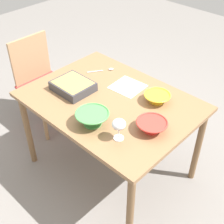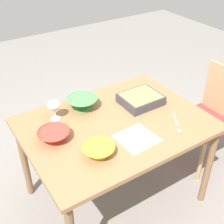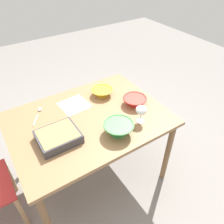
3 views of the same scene
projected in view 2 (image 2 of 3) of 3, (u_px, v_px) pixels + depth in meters
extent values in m
plane|color=gray|center=(115.00, 195.00, 2.49)|extent=(8.00, 8.00, 0.00)
cube|color=olive|center=(116.00, 124.00, 2.07)|extent=(1.25, 0.93, 0.03)
cylinder|color=brown|center=(142.00, 115.00, 2.83)|extent=(0.05, 0.05, 0.72)
cylinder|color=brown|center=(24.00, 161.00, 2.31)|extent=(0.05, 0.05, 0.72)
cylinder|color=brown|center=(208.00, 167.00, 2.26)|extent=(0.05, 0.05, 0.72)
cube|color=#B22D2D|center=(204.00, 121.00, 2.63)|extent=(0.43, 0.43, 0.02)
cylinder|color=tan|center=(169.00, 136.00, 2.80)|extent=(0.04, 0.04, 0.42)
cylinder|color=tan|center=(201.00, 161.00, 2.52)|extent=(0.04, 0.04, 0.42)
cylinder|color=tan|center=(199.00, 123.00, 2.97)|extent=(0.04, 0.04, 0.42)
cylinder|color=white|center=(56.00, 118.00, 2.10)|extent=(0.07, 0.07, 0.01)
cylinder|color=white|center=(55.00, 114.00, 2.08)|extent=(0.01, 0.01, 0.08)
ellipsoid|color=white|center=(54.00, 105.00, 2.04)|extent=(0.09, 0.09, 0.07)
ellipsoid|color=#4C0A19|center=(54.00, 106.00, 2.04)|extent=(0.08, 0.08, 0.04)
cube|color=#38383D|center=(141.00, 99.00, 2.25)|extent=(0.29, 0.25, 0.07)
cube|color=tan|center=(141.00, 96.00, 2.24)|extent=(0.26, 0.22, 0.02)
cylinder|color=yellow|center=(99.00, 154.00, 1.79)|extent=(0.10, 0.10, 0.01)
cone|color=yellow|center=(99.00, 150.00, 1.78)|extent=(0.19, 0.19, 0.05)
torus|color=yellow|center=(99.00, 147.00, 1.76)|extent=(0.20, 0.20, 0.01)
cylinder|color=red|center=(55.00, 139.00, 1.91)|extent=(0.11, 0.11, 0.01)
cone|color=red|center=(54.00, 135.00, 1.89)|extent=(0.20, 0.20, 0.06)
torus|color=red|center=(53.00, 132.00, 1.88)|extent=(0.21, 0.21, 0.01)
cylinder|color=#4C994C|center=(83.00, 108.00, 2.21)|extent=(0.12, 0.12, 0.01)
cone|color=#4C994C|center=(82.00, 103.00, 2.19)|extent=(0.22, 0.22, 0.08)
torus|color=#4C994C|center=(82.00, 98.00, 2.16)|extent=(0.23, 0.23, 0.01)
cylinder|color=silver|center=(175.00, 119.00, 2.09)|extent=(0.08, 0.12, 0.01)
ellipsoid|color=silver|center=(179.00, 131.00, 1.98)|extent=(0.05, 0.05, 0.01)
cube|color=white|center=(137.00, 138.00, 1.92)|extent=(0.25, 0.24, 0.00)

